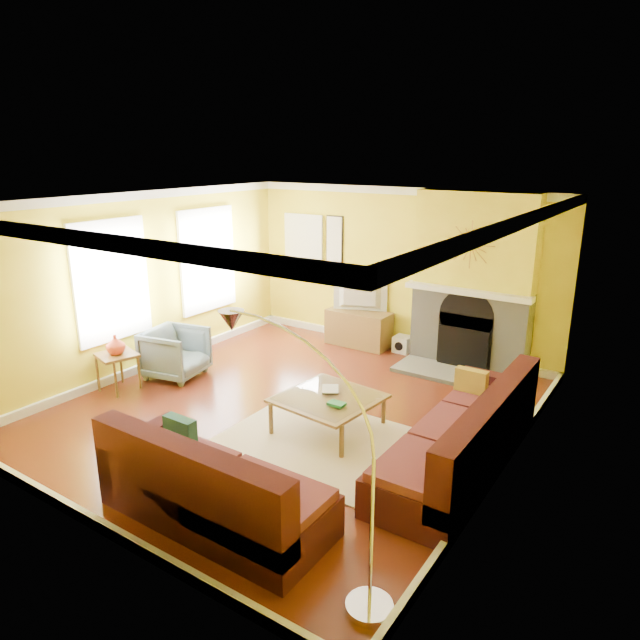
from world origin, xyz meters
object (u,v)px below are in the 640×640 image
Objects in this scene: media_console at (359,328)px; sectional_sofa at (344,423)px; arc_lamp at (305,462)px; side_table at (118,372)px; armchair at (176,353)px; coffee_table at (328,413)px.

sectional_sofa is at bearing -62.39° from media_console.
sectional_sofa is 1.88× the size of arc_lamp.
sectional_sofa reaches higher than media_console.
media_console is at bearing 62.79° from side_table.
side_table is at bearing 148.81° from armchair.
armchair is at bearing 168.65° from sectional_sofa.
side_table is (-3.63, -0.13, -0.18)m from sectional_sofa.
sectional_sofa reaches higher than side_table.
arc_lamp is (0.71, -1.71, 0.60)m from sectional_sofa.
arc_lamp is (1.24, -2.23, 0.84)m from coffee_table.
sectional_sofa reaches higher than armchair.
media_console is 0.52× the size of arc_lamp.
armchair reaches higher than side_table.
arc_lamp is at bearing -64.09° from media_console.
armchair is (-1.55, -2.77, 0.07)m from media_console.
sectional_sofa is 3.41m from armchair.
coffee_table is 2.02× the size of side_table.
armchair is 0.39× the size of arc_lamp.
media_console is 1.36× the size of armchair.
arc_lamp is at bearing -132.08° from armchair.
armchair reaches higher than media_console.
armchair is at bearing 149.50° from arc_lamp.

